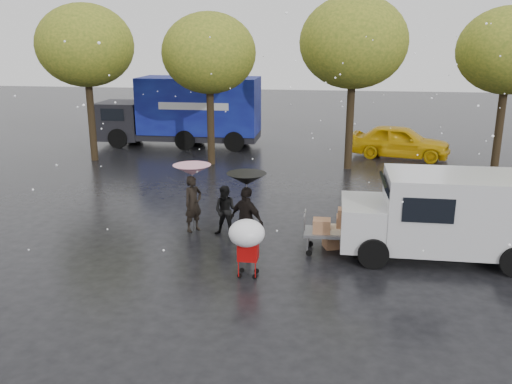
# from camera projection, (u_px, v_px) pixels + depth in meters

# --- Properties ---
(ground) EXTENTS (90.00, 90.00, 0.00)m
(ground) POSITION_uv_depth(u_px,v_px,m) (257.00, 254.00, 14.18)
(ground) COLOR black
(ground) RESTS_ON ground
(person_pink) EXTENTS (0.68, 0.72, 1.65)m
(person_pink) POSITION_uv_depth(u_px,v_px,m) (193.00, 204.00, 15.66)
(person_pink) COLOR black
(person_pink) RESTS_ON ground
(person_middle) EXTENTS (0.74, 0.59, 1.45)m
(person_middle) POSITION_uv_depth(u_px,v_px,m) (226.00, 211.00, 15.33)
(person_middle) COLOR black
(person_middle) RESTS_ON ground
(person_black) EXTENTS (1.14, 0.93, 1.81)m
(person_black) POSITION_uv_depth(u_px,v_px,m) (247.00, 221.00, 13.96)
(person_black) COLOR black
(person_black) RESTS_ON ground
(umbrella_pink) EXTENTS (1.09, 1.09, 1.98)m
(umbrella_pink) POSITION_uv_depth(u_px,v_px,m) (192.00, 170.00, 15.38)
(umbrella_pink) COLOR #4C4C4C
(umbrella_pink) RESTS_ON ground
(umbrella_black) EXTENTS (1.02, 1.02, 2.17)m
(umbrella_black) POSITION_uv_depth(u_px,v_px,m) (247.00, 179.00, 13.65)
(umbrella_black) COLOR #4C4C4C
(umbrella_black) RESTS_ON ground
(vendor_cart) EXTENTS (1.52, 0.80, 1.27)m
(vendor_cart) POSITION_uv_depth(u_px,v_px,m) (337.00, 227.00, 14.07)
(vendor_cart) COLOR slate
(vendor_cart) RESTS_ON ground
(shopping_cart) EXTENTS (0.84, 0.84, 1.46)m
(shopping_cart) POSITION_uv_depth(u_px,v_px,m) (247.00, 236.00, 12.46)
(shopping_cart) COLOR #B90A0A
(shopping_cart) RESTS_ON ground
(white_van) EXTENTS (4.91, 2.18, 2.20)m
(white_van) POSITION_uv_depth(u_px,v_px,m) (446.00, 214.00, 13.69)
(white_van) COLOR silver
(white_van) RESTS_ON ground
(blue_truck) EXTENTS (8.30, 2.60, 3.50)m
(blue_truck) POSITION_uv_depth(u_px,v_px,m) (184.00, 112.00, 27.76)
(blue_truck) COLOR #0D0C62
(blue_truck) RESTS_ON ground
(box_ground_near) EXTENTS (0.65, 0.58, 0.48)m
(box_ground_near) POSITION_uv_depth(u_px,v_px,m) (334.00, 239.00, 14.57)
(box_ground_near) COLOR #8D5A3D
(box_ground_near) RESTS_ON ground
(box_ground_far) EXTENTS (0.43, 0.34, 0.32)m
(box_ground_far) POSITION_uv_depth(u_px,v_px,m) (361.00, 227.00, 15.71)
(box_ground_far) COLOR #8D5A3D
(box_ground_far) RESTS_ON ground
(yellow_taxi) EXTENTS (4.79, 2.75, 1.54)m
(yellow_taxi) POSITION_uv_depth(u_px,v_px,m) (400.00, 141.00, 25.19)
(yellow_taxi) COLOR #DFAA0B
(yellow_taxi) RESTS_ON ground
(tree_row) EXTENTS (21.60, 4.40, 7.12)m
(tree_row) POSITION_uv_depth(u_px,v_px,m) (281.00, 48.00, 22.36)
(tree_row) COLOR black
(tree_row) RESTS_ON ground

